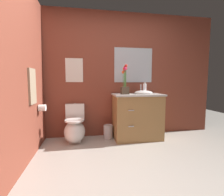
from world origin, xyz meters
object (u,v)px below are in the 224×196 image
trash_bin (108,132)px  wall_mirror (133,65)px  hanging_towel (32,86)px  wall_poster (74,70)px  soap_bottle (145,88)px  toilet (75,129)px  flower_vase (125,84)px  toilet_paper_roll (42,108)px  vanity_cabinet (137,116)px

trash_bin → wall_mirror: wall_mirror is taller
hanging_towel → wall_poster: bearing=53.5°
soap_bottle → hanging_towel: bearing=-163.3°
toilet → hanging_towel: size_ratio=1.33×
flower_vase → trash_bin: size_ratio=2.04×
wall_mirror → toilet: bearing=-167.4°
flower_vase → soap_bottle: 0.48m
wall_poster → toilet_paper_roll: 0.95m
toilet → hanging_towel: 1.09m
soap_bottle → flower_vase: bearing=-162.2°
trash_bin → toilet_paper_roll: 1.29m
hanging_towel → toilet_paper_roll: hanging_towel is taller
trash_bin → wall_mirror: (0.56, 0.21, 1.31)m
toilet → hanging_towel: bearing=-138.8°
wall_mirror → hanging_towel: bearing=-156.6°
soap_bottle → toilet_paper_roll: (-1.89, -0.29, -0.30)m
soap_bottle → wall_poster: (-1.38, 0.17, 0.36)m
wall_poster → toilet: bearing=-90.0°
soap_bottle → trash_bin: bearing=-177.0°
wall_poster → toilet_paper_roll: (-0.51, -0.46, -0.65)m
vanity_cabinet → trash_bin: 0.65m
trash_bin → flower_vase: bearing=-19.2°
flower_vase → hanging_towel: bearing=-163.6°
toilet → wall_mirror: wall_mirror is taller
soap_bottle → trash_bin: soap_bottle is taller
vanity_cabinet → wall_mirror: wall_mirror is taller
trash_bin → hanging_towel: bearing=-155.5°
vanity_cabinet → trash_bin: (-0.56, 0.08, -0.31)m
vanity_cabinet → trash_bin: bearing=171.7°
wall_poster → wall_mirror: 1.20m
toilet → wall_poster: wall_poster is taller
wall_poster → toilet_paper_roll: size_ratio=4.19×
vanity_cabinet → wall_poster: wall_poster is taller
toilet → wall_mirror: size_ratio=0.86×
wall_poster → hanging_towel: (-0.56, -0.76, -0.29)m
soap_bottle → hanging_towel: 2.03m
trash_bin → soap_bottle: bearing=3.0°
vanity_cabinet → hanging_towel: bearing=-165.2°
toilet → toilet_paper_roll: 0.70m
hanging_towel → soap_bottle: bearing=16.7°
vanity_cabinet → toilet_paper_roll: vanity_cabinet is taller
hanging_towel → wall_mirror: bearing=23.4°
soap_bottle → vanity_cabinet: bearing=-147.2°
toilet → toilet_paper_roll: (-0.51, -0.20, 0.44)m
soap_bottle → wall_mirror: size_ratio=0.27×
trash_bin → wall_mirror: size_ratio=0.34×
toilet → hanging_towel: (-0.56, -0.49, 0.80)m
flower_vase → soap_bottle: flower_vase is taller
soap_bottle → trash_bin: (-0.75, -0.04, -0.84)m
wall_poster → hanging_towel: bearing=-126.5°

